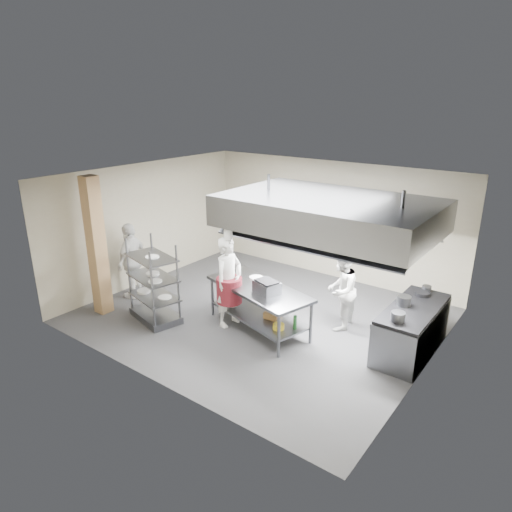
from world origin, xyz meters
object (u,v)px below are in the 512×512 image
Objects in this scene: cooking_range at (411,331)px; chef_plating at (132,260)px; chef_head at (229,282)px; griddle at (267,287)px; stockpot at (404,301)px; chef_line at (341,290)px; island at (259,308)px; pass_rack at (153,281)px.

chef_plating reaches higher than cooking_range.
cooking_range is 3.62m from chef_head.
griddle is (0.89, 0.08, 0.09)m from chef_head.
chef_plating is 6.06m from stockpot.
stockpot reaches higher than cooking_range.
chef_line reaches higher than stockpot.
chef_head is at bearing -146.62° from island.
chef_head reaches higher than stockpot.
cooking_range is (2.78, 0.98, -0.04)m from island.
cooking_range is 1.20× the size of chef_line.
chef_plating is at bearing -156.92° from island.
chef_plating reaches higher than pass_rack.
chef_head is 3.39m from stockpot.
griddle is at bearing -83.02° from chef_head.
pass_rack reaches higher than griddle.
chef_head is 2.71m from chef_plating.
chef_head is 1.13× the size of chef_line.
island is at bearing -160.56° from cooking_range.
pass_rack is 0.92× the size of chef_head.
chef_line is 4.84m from chef_plating.
chef_plating is 7.05× the size of stockpot.
chef_line is 3.53× the size of griddle.
island is 1.34× the size of pass_rack.
griddle is at bearing -8.46° from island.
pass_rack is (-2.00, -0.98, 0.41)m from island.
island is at bearing -69.46° from chef_head.
island is at bearing 39.89° from pass_rack.
chef_line is (3.30, 2.00, -0.03)m from pass_rack.
cooking_range is 7.87× the size of stockpot.
chef_plating is (-2.70, -0.27, -0.04)m from chef_head.
griddle is (3.59, 0.35, 0.13)m from chef_plating.
pass_rack reaches higher than stockpot.
chef_line reaches higher than cooking_range.
cooking_range is at bearing 85.84° from chef_plating.
cooking_range is at bearing 79.68° from chef_line.
island is at bearing 80.58° from chef_plating.
pass_rack is at bearing -157.22° from stockpot.
chef_plating reaches higher than island.
chef_head is 1.05× the size of chef_plating.
chef_plating is (-4.60, -1.50, 0.06)m from chef_line.
pass_rack is 1.61m from chef_head.
island is 2.27m from pass_rack.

